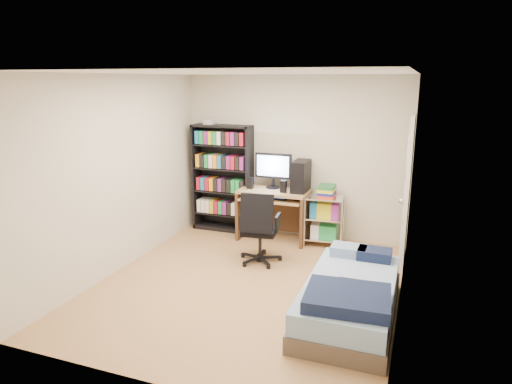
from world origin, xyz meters
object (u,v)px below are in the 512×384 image
at_px(media_shelf, 223,177).
at_px(computer_desk, 282,194).
at_px(office_chair, 259,240).
at_px(bed, 350,297).

bearing_deg(media_shelf, computer_desk, -6.61).
distance_m(media_shelf, office_chair, 1.64).
bearing_deg(bed, office_chair, 142.29).
height_order(media_shelf, office_chair, media_shelf).
bearing_deg(media_shelf, bed, -42.26).
bearing_deg(bed, computer_desk, 123.63).
xyz_separation_m(computer_desk, bed, (1.39, -2.08, -0.49)).
bearing_deg(computer_desk, bed, -56.37).
height_order(media_shelf, bed, media_shelf).
xyz_separation_m(media_shelf, computer_desk, (1.04, -0.12, -0.17)).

